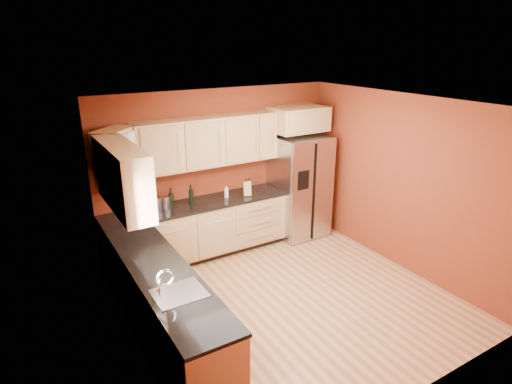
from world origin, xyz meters
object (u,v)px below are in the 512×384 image
knife_block (247,188)px  soap_dispenser (226,192)px  refrigerator (299,186)px  wine_bottle_a (171,198)px  canister_left (166,203)px

knife_block → soap_dispenser: size_ratio=1.23×
refrigerator → soap_dispenser: refrigerator is taller
wine_bottle_a → soap_dispenser: wine_bottle_a is taller
refrigerator → knife_block: size_ratio=7.54×
refrigerator → wine_bottle_a: 2.30m
soap_dispenser → canister_left: bearing=177.9°
canister_left → soap_dispenser: (0.98, -0.04, -0.00)m
knife_block → soap_dispenser: knife_block is taller
canister_left → knife_block: bearing=-4.7°
wine_bottle_a → soap_dispenser: size_ratio=1.65×
refrigerator → soap_dispenser: size_ratio=9.25×
refrigerator → knife_block: (-1.04, -0.01, 0.15)m
knife_block → wine_bottle_a: bearing=-162.6°
canister_left → wine_bottle_a: bearing=-5.5°
wine_bottle_a → knife_block: size_ratio=1.34×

